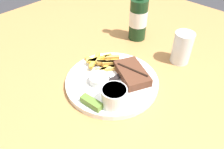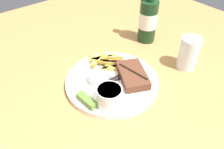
{
  "view_description": "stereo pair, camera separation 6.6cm",
  "coord_description": "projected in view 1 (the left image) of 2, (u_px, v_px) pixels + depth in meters",
  "views": [
    {
      "loc": [
        0.34,
        -0.36,
        1.25
      ],
      "look_at": [
        0.0,
        0.0,
        0.81
      ],
      "focal_mm": 35.0,
      "sensor_mm": 36.0,
      "label": 1
    },
    {
      "loc": [
        0.39,
        -0.32,
        1.25
      ],
      "look_at": [
        0.0,
        0.0,
        0.81
      ],
      "focal_mm": 35.0,
      "sensor_mm": 36.0,
      "label": 2
    }
  ],
  "objects": [
    {
      "name": "dinner_plate",
      "position": [
        112.0,
        82.0,
        0.68
      ],
      "size": [
        0.29,
        0.29,
        0.02
      ],
      "color": "white",
      "rests_on": "dining_table"
    },
    {
      "name": "beer_bottle",
      "position": [
        138.0,
        17.0,
        0.83
      ],
      "size": [
        0.07,
        0.07,
        0.26
      ],
      "color": "#143319",
      "rests_on": "dining_table"
    },
    {
      "name": "fork_utensil",
      "position": [
        98.0,
        67.0,
        0.72
      ],
      "size": [
        0.13,
        0.03,
        0.0
      ],
      "rotation": [
        0.0,
        0.0,
        6.14
      ],
      "color": "#B7B7BC",
      "rests_on": "dinner_plate"
    },
    {
      "name": "steak_portion",
      "position": [
        132.0,
        73.0,
        0.68
      ],
      "size": [
        0.15,
        0.12,
        0.03
      ],
      "color": "#512D1E",
      "rests_on": "dinner_plate"
    },
    {
      "name": "dipping_sauce_cup",
      "position": [
        99.0,
        79.0,
        0.66
      ],
      "size": [
        0.06,
        0.06,
        0.02
      ],
      "color": "silver",
      "rests_on": "dinner_plate"
    },
    {
      "name": "fries_pile",
      "position": [
        103.0,
        63.0,
        0.72
      ],
      "size": [
        0.12,
        0.11,
        0.02
      ],
      "color": "gold",
      "rests_on": "dinner_plate"
    },
    {
      "name": "coleslaw_cup",
      "position": [
        114.0,
        96.0,
        0.58
      ],
      "size": [
        0.07,
        0.07,
        0.05
      ],
      "color": "white",
      "rests_on": "dinner_plate"
    },
    {
      "name": "pickle_spear",
      "position": [
        91.0,
        103.0,
        0.59
      ],
      "size": [
        0.07,
        0.03,
        0.02
      ],
      "color": "#567A2D",
      "rests_on": "dinner_plate"
    },
    {
      "name": "knife_utensil",
      "position": [
        121.0,
        75.0,
        0.69
      ],
      "size": [
        0.02,
        0.17,
        0.01
      ],
      "rotation": [
        0.0,
        0.0,
        1.52
      ],
      "color": "#B7B7BC",
      "rests_on": "dinner_plate"
    },
    {
      "name": "drinking_glass",
      "position": [
        182.0,
        48.0,
        0.74
      ],
      "size": [
        0.07,
        0.07,
        0.11
      ],
      "color": "silver",
      "rests_on": "dining_table"
    },
    {
      "name": "dining_table",
      "position": [
        112.0,
        97.0,
        0.73
      ],
      "size": [
        1.46,
        1.51,
        0.77
      ],
      "color": "#A87542",
      "rests_on": "ground_plane"
    }
  ]
}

